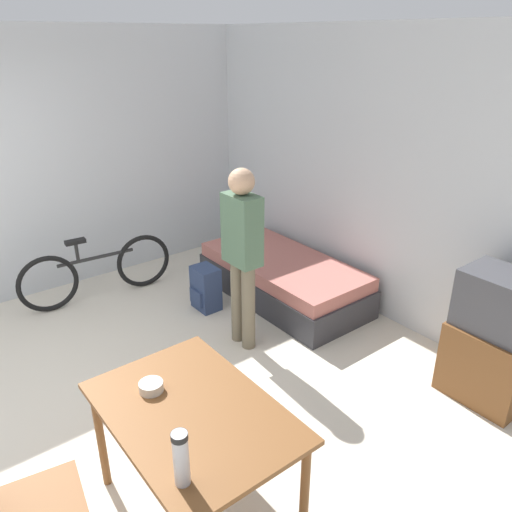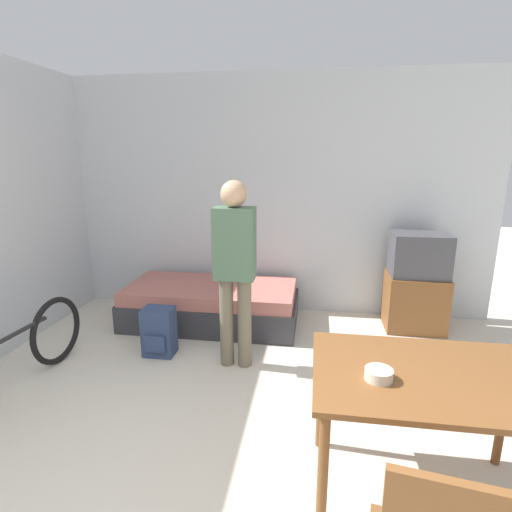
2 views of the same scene
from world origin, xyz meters
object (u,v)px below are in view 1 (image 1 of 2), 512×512
Objects in this scene: bicycle at (98,271)px; backpack at (206,288)px; person_standing at (242,248)px; tv at (494,340)px; thermos_flask at (181,456)px; dining_table at (193,423)px; wooden_chair at (10,502)px; daybed at (283,278)px; mate_bowl at (151,387)px.

bicycle is 3.53× the size of backpack.
person_standing is (1.63, 0.69, 0.63)m from bicycle.
person_standing reaches higher than tv.
thermos_flask is (3.27, -0.86, 0.60)m from bicycle.
dining_table is at bearing -45.25° from person_standing.
thermos_flask is at bearing -34.31° from backpack.
dining_table is 1.16× the size of wooden_chair.
tv is at bearing 4.81° from daybed.
thermos_flask is at bearing -15.43° from mate_bowl.
daybed is at bearing 69.20° from backpack.
dining_table is 2.59× the size of backpack.
dining_table is 0.93m from wooden_chair.
thermos_flask reaches higher than daybed.
mate_bowl is at bearing -160.56° from dining_table.
thermos_flask reaches higher than backpack.
wooden_chair is at bearing -83.51° from mate_bowl.
daybed is 2.71m from mate_bowl.
thermos_flask is 0.62× the size of backpack.
backpack is (-0.30, -0.78, 0.01)m from daybed.
bicycle is 11.83× the size of mate_bowl.
wooden_chair is 0.91m from thermos_flask.
bicycle is (-3.37, -1.74, -0.19)m from tv.
dining_table reaches higher than daybed.
dining_table is 0.73× the size of person_standing.
daybed is at bearing 52.59° from bicycle.
mate_bowl is at bearing -107.26° from tv.
backpack is (-2.00, 1.35, -0.44)m from dining_table.
wooden_chair reaches higher than backpack.
person_standing is 11.95× the size of mate_bowl.
mate_bowl is (-0.27, -0.10, 0.12)m from dining_table.
thermos_flask is (-0.10, -2.59, 0.41)m from tv.
person_standing is (-1.74, -1.04, 0.44)m from tv.
mate_bowl is at bearing -14.47° from bicycle.
tv is 3.70× the size of thermos_flask.
bicycle is at bearing 165.53° from mate_bowl.
bicycle is (-2.71, 1.48, -0.25)m from wooden_chair.
tv reaches higher than dining_table.
daybed is 3.41m from wooden_chair.
backpack is at bearing -158.68° from tv.
bicycle is at bearing 165.34° from thermos_flask.
thermos_flask is (0.56, 0.63, 0.35)m from wooden_chair.
bicycle is 5.73× the size of thermos_flask.
wooden_chair is 2.92m from backpack.
daybed is at bearing 122.70° from mate_bowl.
thermos_flask is at bearing -49.14° from daybed.
mate_bowl reaches higher than backpack.
wooden_chair is at bearing -101.55° from tv.
tv is at bearing 27.27° from bicycle.
tv and thermos_flask have the same top height.
wooden_chair is 3.62× the size of thermos_flask.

